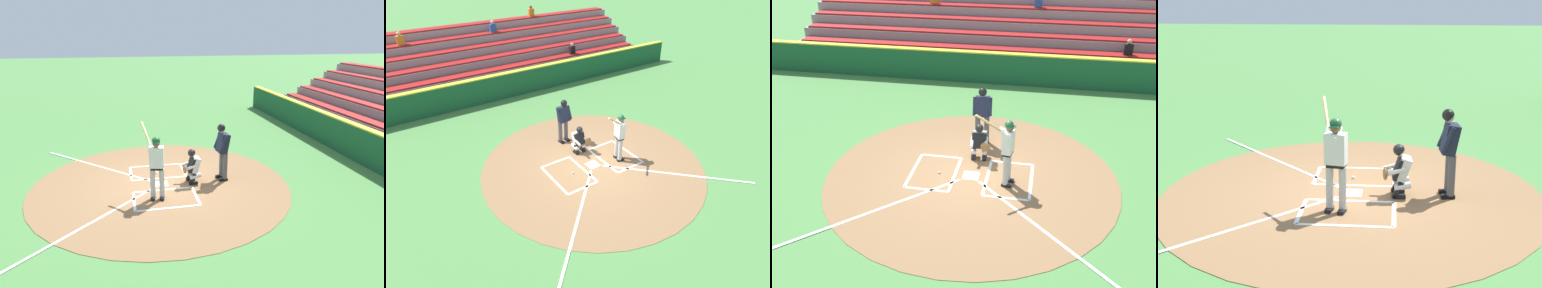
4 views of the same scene
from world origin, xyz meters
The scene contains 7 objects.
ground_plane centered at (0.00, 0.00, 0.00)m, with size 120.00×120.00×0.00m, color #4C8442.
dirt_circle centered at (0.00, 0.00, 0.01)m, with size 8.00×8.00×0.01m, color olive.
home_plate_and_chalk centered at (0.00, 0.88, 0.01)m, with size 7.93×4.91×0.01m.
batter centered at (-0.99, 0.23, 1.10)m, with size 1.03×0.58×2.13m.
catcher centered at (-0.08, -0.99, 0.59)m, with size 0.61×0.61×1.13m.
plate_umpire centered at (0.00, -1.99, 1.08)m, with size 0.60×0.45×1.86m.
baseball centered at (0.90, 0.04, 0.04)m, with size 0.07×0.07×0.07m, color white.
Camera 4 is at (-10.46, -0.87, 4.11)m, focal length 49.56 mm.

